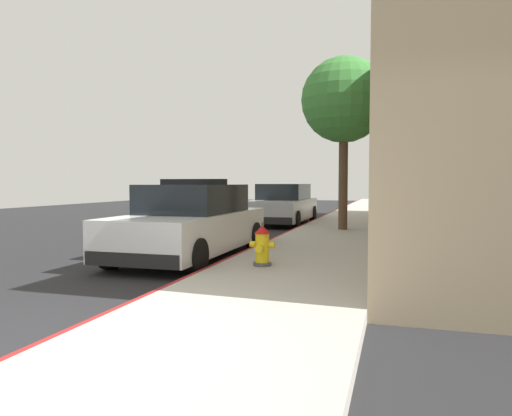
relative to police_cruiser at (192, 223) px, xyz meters
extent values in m
cube|color=#232326|center=(-3.48, 4.26, -0.84)|extent=(31.86, 60.00, 0.20)
cube|color=#ADA89E|center=(2.52, 4.26, -0.66)|extent=(2.72, 60.00, 0.16)
cube|color=maroon|center=(1.12, 4.26, -0.66)|extent=(0.08, 60.00, 0.16)
cube|color=black|center=(3.91, 0.33, 1.90)|extent=(0.06, 1.30, 1.10)
cube|color=black|center=(3.91, 5.61, 1.90)|extent=(0.06, 1.30, 1.10)
cube|color=black|center=(3.91, 10.88, 1.90)|extent=(0.06, 1.30, 1.10)
cube|color=white|center=(0.00, -0.04, -0.16)|extent=(1.84, 4.80, 0.76)
cube|color=black|center=(0.00, 0.11, 0.52)|extent=(1.64, 2.50, 0.60)
cube|color=black|center=(0.00, -2.38, -0.42)|extent=(1.76, 0.16, 0.24)
cube|color=black|center=(0.00, 2.30, -0.42)|extent=(1.76, 0.16, 0.24)
cylinder|color=black|center=(-0.86, 1.66, -0.42)|extent=(0.22, 0.64, 0.64)
cylinder|color=black|center=(0.86, 1.66, -0.42)|extent=(0.22, 0.64, 0.64)
cylinder|color=black|center=(-0.86, -1.74, -0.42)|extent=(0.22, 0.64, 0.64)
cylinder|color=black|center=(0.86, -1.74, -0.42)|extent=(0.22, 0.64, 0.64)
cube|color=black|center=(0.00, 0.06, 0.88)|extent=(1.48, 0.20, 0.12)
cube|color=red|center=(-0.35, 0.06, 0.88)|extent=(0.44, 0.18, 0.11)
cube|color=#1E33E0|center=(0.35, 0.06, 0.88)|extent=(0.44, 0.18, 0.11)
cube|color=#B2B5BA|center=(-0.02, 8.49, -0.16)|extent=(1.84, 4.80, 0.76)
cube|color=black|center=(-0.02, 8.64, 0.52)|extent=(1.64, 2.50, 0.60)
cube|color=black|center=(-0.02, 6.15, -0.42)|extent=(1.76, 0.16, 0.24)
cube|color=black|center=(-0.02, 10.83, -0.42)|extent=(1.76, 0.16, 0.24)
cylinder|color=black|center=(-0.88, 10.19, -0.42)|extent=(0.22, 0.64, 0.64)
cylinder|color=black|center=(0.84, 10.19, -0.42)|extent=(0.22, 0.64, 0.64)
cylinder|color=black|center=(-0.88, 6.79, -0.42)|extent=(0.22, 0.64, 0.64)
cylinder|color=black|center=(0.84, 6.79, -0.42)|extent=(0.22, 0.64, 0.64)
cylinder|color=#4C4C51|center=(1.97, -1.44, -0.55)|extent=(0.32, 0.32, 0.06)
cylinder|color=yellow|center=(1.97, -1.44, -0.27)|extent=(0.24, 0.24, 0.50)
cone|color=red|center=(1.97, -1.44, 0.05)|extent=(0.28, 0.28, 0.14)
cylinder|color=#4C4C51|center=(1.97, -1.44, 0.15)|extent=(0.05, 0.05, 0.06)
cylinder|color=yellow|center=(1.80, -1.44, -0.21)|extent=(0.10, 0.10, 0.10)
cylinder|color=yellow|center=(2.14, -1.44, -0.21)|extent=(0.10, 0.10, 0.10)
cylinder|color=yellow|center=(1.97, -1.62, -0.26)|extent=(0.13, 0.12, 0.13)
cylinder|color=brown|center=(2.60, 5.41, 0.95)|extent=(0.28, 0.28, 3.06)
sphere|color=#387A33|center=(2.60, 5.41, 3.39)|extent=(2.61, 2.61, 2.61)
camera|label=1|loc=(4.18, -9.18, 0.85)|focal=32.88mm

